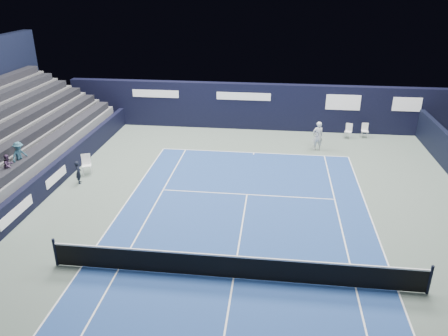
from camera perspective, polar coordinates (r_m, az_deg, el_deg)
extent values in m
plane|color=#526157|center=(17.16, 1.93, -10.16)|extent=(48.00, 48.00, 0.00)
cube|color=navy|center=(15.54, 1.25, -14.22)|extent=(10.97, 23.77, 0.01)
cube|color=silver|center=(29.24, 15.91, 4.57)|extent=(0.53, 0.51, 0.04)
cube|color=silver|center=(29.34, 16.03, 5.17)|extent=(0.41, 0.16, 0.50)
cylinder|color=silver|center=(29.45, 16.27, 4.21)|extent=(0.02, 0.02, 0.44)
cylinder|color=silver|center=(29.50, 15.57, 4.32)|extent=(0.02, 0.02, 0.44)
cylinder|color=silver|center=(29.13, 16.15, 4.01)|extent=(0.02, 0.02, 0.44)
cylinder|color=silver|center=(29.18, 15.45, 4.12)|extent=(0.02, 0.02, 0.44)
cube|color=white|center=(29.34, 16.06, 5.33)|extent=(0.35, 0.18, 0.32)
cube|color=white|center=(29.70, 17.92, 4.60)|extent=(0.42, 0.40, 0.04)
cube|color=white|center=(29.80, 17.93, 5.18)|extent=(0.41, 0.04, 0.49)
cylinder|color=white|center=(29.96, 18.16, 4.28)|extent=(0.02, 0.02, 0.43)
cylinder|color=white|center=(29.90, 17.49, 4.33)|extent=(0.02, 0.02, 0.43)
cylinder|color=white|center=(29.65, 18.25, 4.07)|extent=(0.02, 0.02, 0.43)
cylinder|color=white|center=(29.59, 17.57, 4.12)|extent=(0.02, 0.02, 0.43)
cube|color=white|center=(23.99, -17.51, 0.33)|extent=(0.61, 0.60, 0.04)
cube|color=white|center=(24.08, -17.59, 1.16)|extent=(0.45, 0.22, 0.56)
cylinder|color=white|center=(24.26, -16.96, 0.02)|extent=(0.03, 0.03, 0.49)
cylinder|color=white|center=(24.27, -17.91, -0.09)|extent=(0.03, 0.03, 0.49)
cylinder|color=white|center=(23.91, -16.95, -0.34)|extent=(0.03, 0.03, 0.49)
cylinder|color=white|center=(23.92, -17.91, -0.44)|extent=(0.03, 0.03, 0.49)
imported|color=black|center=(23.04, -18.48, -0.53)|extent=(0.43, 0.51, 1.18)
cube|color=white|center=(25.94, 3.91, 2.01)|extent=(10.97, 0.06, 0.00)
cube|color=white|center=(16.08, 21.78, -14.69)|extent=(0.06, 23.77, 0.00)
cube|color=white|center=(16.86, -18.09, -12.14)|extent=(0.06, 23.77, 0.00)
cube|color=white|center=(15.77, 16.82, -14.73)|extent=(0.06, 23.77, 0.00)
cube|color=white|center=(16.36, -13.62, -12.75)|extent=(0.06, 23.77, 0.00)
cube|color=white|center=(20.94, 3.02, -3.47)|extent=(8.23, 0.06, 0.00)
cube|color=white|center=(15.53, 1.25, -14.20)|extent=(0.06, 12.80, 0.00)
cube|color=white|center=(25.80, 3.89, 1.89)|extent=(0.06, 0.30, 0.00)
cylinder|color=black|center=(16.04, 25.31, -13.06)|extent=(0.10, 0.10, 1.10)
cylinder|color=black|center=(16.94, -21.18, -10.22)|extent=(0.10, 0.10, 1.10)
cube|color=black|center=(15.26, 1.26, -12.87)|extent=(12.80, 0.03, 0.86)
cube|color=white|center=(15.00, 1.28, -11.48)|extent=(12.80, 0.05, 0.06)
cube|color=black|center=(29.83, 4.52, 8.01)|extent=(26.00, 0.60, 3.10)
cube|color=silver|center=(30.42, -8.94, 9.57)|extent=(3.20, 0.02, 0.50)
cube|color=silver|center=(29.38, 2.56, 9.33)|extent=(3.60, 0.02, 0.50)
cube|color=silver|center=(29.67, 15.30, 8.27)|extent=(2.20, 0.02, 1.00)
cube|color=silver|center=(30.52, 22.80, 7.67)|extent=(1.80, 0.02, 0.90)
cube|color=black|center=(22.92, -21.44, -1.06)|extent=(0.30, 22.00, 1.20)
cube|color=silver|center=(20.16, -25.46, -5.19)|extent=(0.02, 2.40, 0.45)
cube|color=silver|center=(22.84, -21.06, -1.09)|extent=(0.02, 2.00, 0.45)
cube|color=#555558|center=(23.92, -21.72, 0.50)|extent=(0.90, 16.00, 1.65)
cube|color=#49494B|center=(24.27, -23.67, 1.08)|extent=(0.90, 16.00, 2.10)
cube|color=#4F4F52|center=(24.66, -25.56, 1.64)|extent=(0.90, 16.00, 2.55)
cube|color=black|center=(23.56, -22.09, 2.79)|extent=(0.63, 15.20, 0.40)
cube|color=black|center=(23.87, -24.15, 3.85)|extent=(0.63, 15.20, 0.40)
cube|color=black|center=(24.21, -26.17, 4.88)|extent=(0.63, 15.20, 0.40)
imported|color=#3E2A46|center=(20.86, -26.31, 0.31)|extent=(0.46, 0.55, 0.99)
imported|color=#274B5C|center=(21.51, -25.16, 1.55)|extent=(0.64, 0.89, 1.24)
imported|color=silver|center=(26.67, 12.14, 4.13)|extent=(0.73, 0.59, 1.76)
cylinder|color=black|center=(26.32, 11.90, 4.28)|extent=(0.03, 0.29, 0.13)
torus|color=black|center=(26.05, 11.95, 4.31)|extent=(0.30, 0.13, 0.29)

